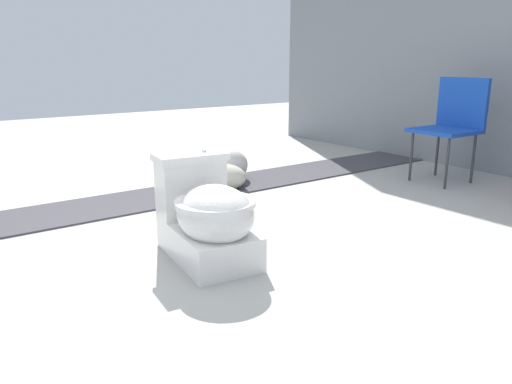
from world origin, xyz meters
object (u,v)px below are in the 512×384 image
Objects in this scene: boulder_far at (224,177)px; boulder_near at (231,166)px; folding_chair_left at (453,119)px; toilet at (208,217)px.

boulder_near is at bearing 135.75° from boulder_far.
boulder_near is (-1.04, -1.48, -0.38)m from folding_chair_left.
toilet reaches higher than boulder_far.
boulder_near is at bearing 150.04° from toilet.
toilet is 1.39m from boulder_far.
toilet is at bearing 8.38° from folding_chair_left.
boulder_far is at bearing -24.70° from folding_chair_left.
boulder_far is (-0.83, -1.67, -0.41)m from folding_chair_left.
folding_chair_left reaches higher than boulder_near.
toilet is at bearing -37.16° from boulder_near.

